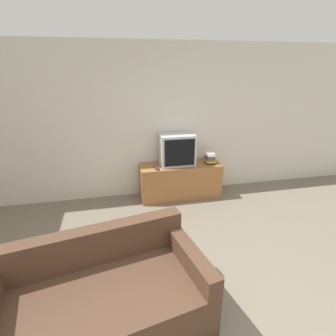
# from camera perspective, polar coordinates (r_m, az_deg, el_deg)

# --- Properties ---
(wall_back) EXTENTS (9.00, 0.06, 2.60)m
(wall_back) POSITION_cam_1_polar(r_m,az_deg,el_deg) (4.55, -4.73, 9.66)
(wall_back) COLOR silver
(wall_back) RESTS_ON ground_plane
(tv_stand) EXTENTS (1.42, 0.47, 0.61)m
(tv_stand) POSITION_cam_1_polar(r_m,az_deg,el_deg) (4.68, 2.62, -2.76)
(tv_stand) COLOR #9E6638
(tv_stand) RESTS_ON ground_plane
(television) EXTENTS (0.59, 0.39, 0.53)m
(television) POSITION_cam_1_polar(r_m,az_deg,el_deg) (4.51, 1.97, 4.05)
(television) COLOR silver
(television) RESTS_ON tv_stand
(couch) EXTENTS (1.93, 1.27, 0.80)m
(couch) POSITION_cam_1_polar(r_m,az_deg,el_deg) (2.65, -13.95, -26.27)
(couch) COLOR #4C3323
(couch) RESTS_ON ground_plane
(book_stack) EXTENTS (0.18, 0.22, 0.19)m
(book_stack) POSITION_cam_1_polar(r_m,az_deg,el_deg) (4.66, 9.11, 2.15)
(book_stack) COLOR black
(book_stack) RESTS_ON tv_stand
(remote_on_stand) EXTENTS (0.09, 0.18, 0.02)m
(remote_on_stand) POSITION_cam_1_polar(r_m,az_deg,el_deg) (4.37, -2.53, -0.02)
(remote_on_stand) COLOR #2D2D2D
(remote_on_stand) RESTS_ON tv_stand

